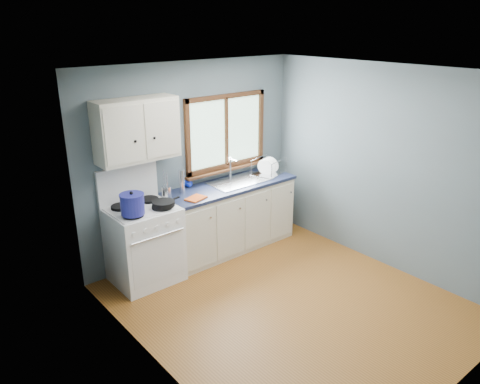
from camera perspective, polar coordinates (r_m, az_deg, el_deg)
floor at (r=5.37m, az=5.90°, el=-13.41°), size 3.20×3.60×0.02m
ceiling at (r=4.50m, az=7.08°, el=14.40°), size 3.20×3.60×0.02m
wall_back at (r=6.11m, az=-5.84°, el=3.93°), size 3.20×0.02×2.50m
wall_front at (r=3.89m, az=26.13°, el=-8.06°), size 3.20×0.02×2.50m
wall_left at (r=3.88m, az=-10.46°, el=-6.21°), size 0.02×3.60×2.50m
wall_right at (r=6.00m, az=17.22°, el=2.80°), size 0.02×3.60×2.50m
gas_range at (r=5.66m, az=-11.63°, el=-5.99°), size 0.76×0.69×1.36m
base_cabinets at (r=6.35m, az=-1.30°, el=-3.39°), size 1.85×0.60×0.88m
countertop at (r=6.17m, az=-1.33°, el=0.78°), size 1.89×0.64×0.04m
sink at (r=6.29m, az=-0.05°, el=0.78°), size 0.84×0.46×0.44m
window at (r=6.33m, az=-1.68°, el=6.70°), size 1.36×0.10×1.03m
upper_cabinets at (r=5.40m, az=-12.46°, el=7.41°), size 0.95×0.35×0.70m
skillet at (r=5.41m, az=-9.28°, el=-1.38°), size 0.41×0.32×0.05m
stockpot at (r=5.21m, az=-13.00°, el=-1.42°), size 0.27×0.27×0.26m
utensil_crock at (r=5.73m, az=-8.94°, el=-0.02°), size 0.13×0.13×0.36m
thermos at (r=5.86m, az=-7.11°, el=1.28°), size 0.08×0.08×0.30m
soap_bottle at (r=6.04m, az=-6.07°, el=1.63°), size 0.11×0.11×0.24m
dish_towel at (r=5.68m, az=-5.40°, el=-0.77°), size 0.28×0.24×0.02m
dish_rack at (r=6.58m, az=3.49°, el=2.74°), size 0.53×0.46×0.23m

